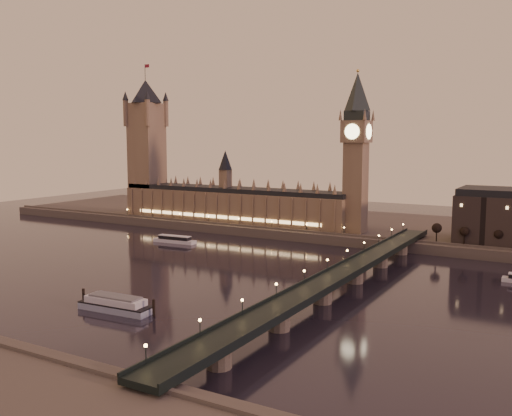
# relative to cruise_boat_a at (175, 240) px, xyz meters

# --- Properties ---
(ground) EXTENTS (700.00, 700.00, 0.00)m
(ground) POSITION_rel_cruise_boat_a_xyz_m (44.43, -58.21, -2.07)
(ground) COLOR black
(ground) RESTS_ON ground
(far_embankment) EXTENTS (560.00, 130.00, 6.00)m
(far_embankment) POSITION_rel_cruise_boat_a_xyz_m (74.43, 106.79, 0.93)
(far_embankment) COLOR #423D35
(far_embankment) RESTS_ON ground
(palace_of_westminster) EXTENTS (180.00, 26.62, 52.00)m
(palace_of_westminster) POSITION_rel_cruise_boat_a_xyz_m (4.30, 62.78, 19.64)
(palace_of_westminster) COLOR brown
(palace_of_westminster) RESTS_ON ground
(victoria_tower) EXTENTS (31.68, 31.68, 118.00)m
(victoria_tower) POSITION_rel_cruise_boat_a_xyz_m (-75.57, 62.79, 63.72)
(victoria_tower) COLOR brown
(victoria_tower) RESTS_ON ground
(big_ben) EXTENTS (17.68, 17.68, 104.00)m
(big_ben) POSITION_rel_cruise_boat_a_xyz_m (98.42, 62.78, 61.89)
(big_ben) COLOR brown
(big_ben) RESTS_ON ground
(westminster_bridge) EXTENTS (13.20, 260.00, 15.30)m
(westminster_bridge) POSITION_rel_cruise_boat_a_xyz_m (136.04, -58.21, 3.45)
(westminster_bridge) COLOR black
(westminster_bridge) RESTS_ON ground
(bare_tree_0) EXTENTS (5.40, 5.40, 10.99)m
(bare_tree_0) POSITION_rel_cruise_boat_a_xyz_m (155.04, 50.79, 12.12)
(bare_tree_0) COLOR black
(bare_tree_0) RESTS_ON ground
(bare_tree_1) EXTENTS (5.40, 5.40, 10.99)m
(bare_tree_1) POSITION_rel_cruise_boat_a_xyz_m (170.10, 50.79, 12.12)
(bare_tree_1) COLOR black
(bare_tree_1) RESTS_ON ground
(bare_tree_2) EXTENTS (5.40, 5.40, 10.99)m
(bare_tree_2) POSITION_rel_cruise_boat_a_xyz_m (185.16, 50.79, 12.12)
(bare_tree_2) COLOR black
(bare_tree_2) RESTS_ON ground
(cruise_boat_a) EXTENTS (29.71, 8.63, 4.69)m
(cruise_boat_a) POSITION_rel_cruise_boat_a_xyz_m (0.00, 0.00, 0.00)
(cruise_boat_a) COLOR silver
(cruise_boat_a) RESTS_ON ground
(moored_barge) EXTENTS (35.96, 10.49, 6.60)m
(moored_barge) POSITION_rel_cruise_boat_a_xyz_m (70.89, -127.35, 0.72)
(moored_barge) COLOR #8A9AB0
(moored_barge) RESTS_ON ground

